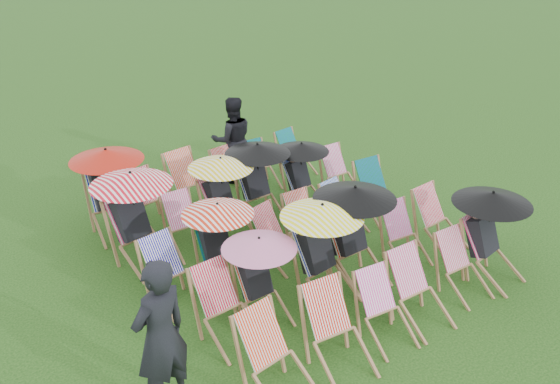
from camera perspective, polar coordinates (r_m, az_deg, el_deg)
ground at (r=9.81m, az=1.11°, el=-5.77°), size 100.00×100.00×0.00m
deckchair_0 at (r=7.14m, az=-0.22°, el=-15.02°), size 0.73×0.96×0.98m
deckchair_1 at (r=7.53m, az=5.40°, el=-12.60°), size 0.75×0.97×0.98m
deckchair_2 at (r=8.03m, az=9.68°, el=-10.58°), size 0.67×0.86×0.86m
deckchair_3 at (r=8.40m, az=12.73°, el=-8.79°), size 0.66×0.90×0.94m
deckchair_4 at (r=9.12m, az=16.46°, el=-6.50°), size 0.62×0.83×0.86m
deckchair_5 at (r=9.44m, az=18.81°, el=-3.73°), size 1.12×1.21×1.33m
deckchair_6 at (r=7.92m, az=-4.89°, el=-10.49°), size 0.65×0.90×0.95m
deckchair_7 at (r=8.17m, az=-1.73°, el=-7.91°), size 0.98×1.02×1.17m
deckchair_8 at (r=8.57m, az=4.05°, el=-5.32°), size 1.15×1.22×1.36m
deckchair_9 at (r=8.98m, az=6.92°, el=-3.70°), size 1.19×1.24×1.41m
deckchair_10 at (r=9.69m, az=11.40°, el=-3.84°), size 0.66×0.85×0.85m
deckchair_11 at (r=10.17m, az=14.46°, el=-2.45°), size 0.65×0.87×0.92m
deckchair_12 at (r=8.63m, az=-9.77°, el=-7.44°), size 0.70×0.91×0.93m
deckchair_13 at (r=8.89m, az=-5.56°, el=-4.69°), size 1.03×1.08×1.22m
deckchair_14 at (r=9.41m, az=-0.17°, el=-4.21°), size 0.72×0.89×0.86m
deckchair_15 at (r=9.86m, az=2.51°, el=-2.78°), size 0.59×0.79×0.83m
deckchair_16 at (r=10.34m, az=5.89°, el=-1.50°), size 0.64×0.82×0.81m
deckchair_17 at (r=10.84m, az=9.09°, el=0.05°), size 0.71×0.93×0.95m
deckchair_18 at (r=9.49m, az=-13.00°, el=-2.33°), size 1.22×1.32×1.45m
deckchair_19 at (r=9.86m, az=-8.57°, el=-2.98°), size 0.62×0.83×0.87m
deckchair_20 at (r=10.20m, az=-5.14°, el=-0.22°), size 1.07×1.16×1.27m
deckchair_21 at (r=10.58m, az=-1.90°, el=1.06°), size 1.12×1.16×1.32m
deckchair_22 at (r=11.03m, az=2.12°, el=1.66°), size 0.98×1.05×1.16m
deckchair_23 at (r=11.62m, az=5.55°, el=1.83°), size 0.60×0.81×0.85m
deckchair_24 at (r=10.49m, az=-15.32°, el=0.15°), size 1.19×1.26×1.42m
deckchair_25 at (r=10.72m, az=-11.67°, el=-0.66°), size 0.73×0.91×0.89m
deckchair_26 at (r=11.09m, az=-8.05°, el=0.87°), size 0.73×0.97×0.99m
deckchair_27 at (r=11.57m, az=-4.35°, el=1.76°), size 0.62×0.82×0.83m
deckchair_28 at (r=11.87m, az=-1.75°, el=2.44°), size 0.60×0.79×0.82m
deckchair_29 at (r=12.40m, az=1.46°, el=3.54°), size 0.62×0.81×0.83m
person_left at (r=6.85m, az=-10.88°, el=-12.83°), size 0.75×0.57×1.86m
person_rear at (r=11.96m, az=-4.37°, el=4.80°), size 1.00×0.89×1.68m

